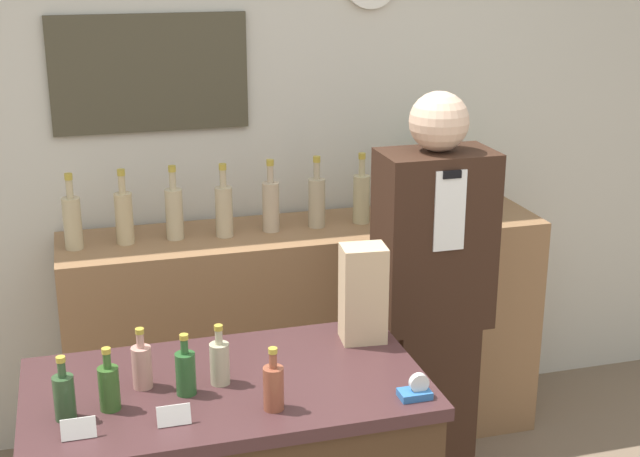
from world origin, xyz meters
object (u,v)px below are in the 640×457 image
(shopkeeper, at_px, (431,308))
(potted_plant, at_px, (449,174))
(paper_bag, at_px, (363,294))
(tape_dispenser, at_px, (416,390))

(shopkeeper, xyz_separation_m, potted_plant, (0.32, 0.60, 0.36))
(shopkeeper, relative_size, potted_plant, 5.07)
(paper_bag, bearing_deg, shopkeeper, 45.57)
(potted_plant, distance_m, tape_dispenser, 1.63)
(shopkeeper, xyz_separation_m, tape_dispenser, (-0.40, -0.84, 0.14))
(shopkeeper, bearing_deg, tape_dispenser, -115.57)
(potted_plant, relative_size, tape_dispenser, 3.67)
(paper_bag, relative_size, tape_dispenser, 3.54)
(paper_bag, height_order, tape_dispenser, paper_bag)
(paper_bag, distance_m, tape_dispenser, 0.43)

